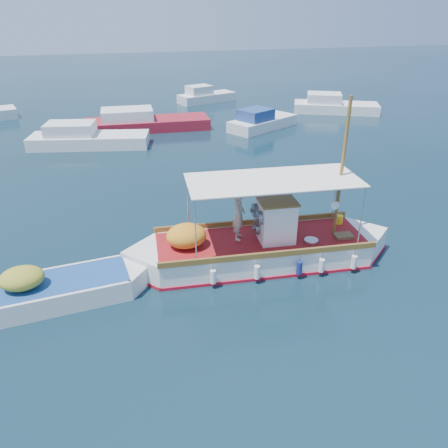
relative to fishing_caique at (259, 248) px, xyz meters
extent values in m
plane|color=black|center=(-0.42, 0.01, -0.54)|extent=(160.00, 160.00, 0.00)
cube|color=white|center=(0.06, -0.01, -0.19)|extent=(7.65, 3.03, 1.10)
cube|color=white|center=(-3.67, 0.27, -0.19)|extent=(2.49, 2.49, 1.10)
cube|color=white|center=(3.79, -0.28, -0.19)|extent=(2.49, 2.49, 1.10)
cube|color=#A81021|center=(0.06, -0.01, -0.52)|extent=(7.75, 3.12, 0.18)
cube|color=maroon|center=(0.06, -0.01, 0.34)|extent=(7.63, 2.83, 0.06)
cube|color=brown|center=(0.15, 1.25, 0.46)|extent=(7.57, 0.65, 0.20)
cube|color=brown|center=(-0.03, -1.26, 0.46)|extent=(7.57, 0.65, 0.20)
cube|color=white|center=(0.56, -0.04, 1.11)|extent=(1.29, 1.38, 1.50)
cube|color=brown|center=(0.56, -0.04, 1.89)|extent=(1.40, 1.49, 0.06)
cylinder|color=slate|center=(-0.11, -0.31, 1.41)|extent=(0.26, 0.51, 0.50)
cylinder|color=slate|center=(-0.07, 0.32, 1.41)|extent=(0.26, 0.51, 0.50)
cylinder|color=slate|center=(-0.09, 0.01, 0.86)|extent=(0.26, 0.51, 0.50)
cylinder|color=brown|center=(2.85, -0.21, 2.85)|extent=(0.13, 0.13, 4.99)
cylinder|color=brown|center=(2.05, -0.15, 2.45)|extent=(1.80, 0.21, 0.08)
cylinder|color=silver|center=(-2.35, 1.27, 1.48)|extent=(0.05, 0.05, 2.25)
cylinder|color=silver|center=(-2.51, -0.92, 1.48)|extent=(0.05, 0.05, 2.25)
cylinder|color=silver|center=(3.32, 0.86, 1.48)|extent=(0.05, 0.05, 2.25)
cylinder|color=silver|center=(3.17, -1.33, 1.48)|extent=(0.05, 0.05, 2.25)
cube|color=white|center=(0.41, -0.03, 2.62)|extent=(6.05, 2.82, 0.04)
ellipsoid|color=orange|center=(-2.63, 0.19, 0.78)|extent=(1.48, 1.29, 0.84)
cube|color=yellow|center=(1.39, 0.45, 0.56)|extent=(0.26, 0.20, 0.40)
cylinder|color=yellow|center=(3.39, 0.45, 0.53)|extent=(0.32, 0.32, 0.34)
cube|color=brown|center=(3.02, -0.62, 0.42)|extent=(0.68, 0.49, 0.12)
cylinder|color=#B2B2B2|center=(1.71, -0.68, 0.42)|extent=(0.53, 0.53, 0.12)
cylinder|color=white|center=(2.17, -1.21, 1.99)|extent=(0.30, 0.05, 0.30)
cylinder|color=white|center=(-2.03, -1.25, -0.09)|extent=(0.21, 0.21, 0.48)
cylinder|color=navy|center=(0.95, -1.47, -0.09)|extent=(0.21, 0.21, 0.48)
cylinder|color=white|center=(2.94, -1.62, -0.09)|extent=(0.21, 0.21, 0.48)
imported|color=#B3AC94|center=(-0.71, 0.29, 1.29)|extent=(0.67, 0.79, 1.84)
cube|color=white|center=(-7.09, -0.62, -0.29)|extent=(4.83, 2.33, 0.91)
cube|color=white|center=(-4.78, -0.36, -0.29)|extent=(1.81, 1.81, 0.91)
cube|color=navy|center=(-7.09, -0.62, 0.15)|extent=(4.81, 2.13, 0.05)
ellipsoid|color=#A39C2E|center=(-7.90, -0.71, 0.50)|extent=(1.45, 1.24, 0.67)
cube|color=silver|center=(-6.16, 16.72, -0.24)|extent=(7.99, 3.81, 1.00)
cube|color=silver|center=(-7.29, 16.93, 0.66)|extent=(3.40, 2.58, 0.80)
cube|color=maroon|center=(-2.02, 20.21, -0.24)|extent=(9.38, 3.13, 1.00)
cube|color=silver|center=(-3.41, 20.26, 0.66)|extent=(3.80, 2.51, 0.80)
cube|color=silver|center=(6.53, 18.20, -0.24)|extent=(6.01, 4.72, 1.00)
cube|color=navy|center=(5.80, 17.78, 0.66)|extent=(2.89, 2.75, 0.80)
cube|color=silver|center=(14.60, 21.91, -0.24)|extent=(7.61, 5.29, 1.00)
cube|color=silver|center=(13.61, 22.34, 0.66)|extent=(3.52, 3.18, 0.80)
cube|color=silver|center=(4.66, 29.24, -0.24)|extent=(5.88, 3.68, 1.00)
cube|color=silver|center=(3.88, 28.97, 0.66)|extent=(2.64, 2.32, 0.80)
camera|label=1|loc=(-4.77, -13.04, 7.97)|focal=35.00mm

